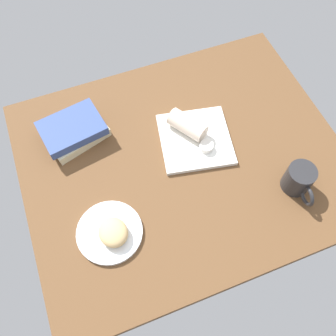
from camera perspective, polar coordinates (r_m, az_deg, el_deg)
name	(u,v)px	position (r cm, az deg, el deg)	size (l,w,h in cm)	color
dining_table	(183,161)	(127.76, 2.41, 1.13)	(110.00, 90.00, 4.00)	brown
round_plate	(110,232)	(115.72, -9.15, -9.92)	(20.59, 20.59, 1.40)	white
scone_pastry	(113,232)	(112.34, -8.60, -9.96)	(9.84, 8.77, 4.61)	tan
square_plate	(195,139)	(129.32, 4.30, 4.52)	(24.43, 24.43, 1.60)	white
sauce_cup	(206,146)	(125.71, 6.05, 3.40)	(4.84, 4.84, 2.28)	silver
breakfast_wrap	(187,125)	(127.67, 3.07, 6.76)	(6.41, 6.41, 13.63)	beige
book_stack	(74,131)	(131.75, -14.57, 5.67)	(24.10, 19.69, 7.07)	beige
coffee_mug	(299,179)	(123.76, 19.90, -1.70)	(9.12, 14.33, 9.88)	#262628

